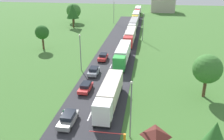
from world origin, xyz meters
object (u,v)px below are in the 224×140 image
car_lead (68,119)px  motorcycle_courier (63,113)px  lamppost_fourth (114,11)px  tree_ash (74,11)px  truck_second (123,54)px  truck_fifth (136,16)px  lamppost_third (143,26)px  truck_third (130,36)px  person_lead (154,136)px  distant_building (163,4)px  truck_fourth (133,24)px  car_third (94,71)px  tree_elm (42,32)px  truck_sixth (138,10)px  truck_lead (110,93)px  lamppost_lead (131,107)px  car_fourth (103,57)px  tree_birch (207,69)px  barrier_gate (118,136)px  lamppost_second (80,51)px  car_second (86,87)px  tree_oak (73,11)px

car_lead → motorcycle_courier: (-1.31, 1.72, -0.33)m
lamppost_fourth → tree_ash: bearing=-177.9°
truck_second → truck_fifth: 50.62m
truck_fifth → lamppost_third: lamppost_third is taller
truck_third → person_lead: size_ratio=7.90×
distant_building → truck_fifth: bearing=-113.6°
truck_fourth → car_third: truck_fourth is taller
person_lead → tree_elm: tree_elm is taller
truck_sixth → car_third: (-5.11, -74.69, -1.23)m
car_third → person_lead: (11.92, -19.64, 0.12)m
truck_lead → car_third: (-5.11, 11.58, -1.26)m
motorcycle_courier → lamppost_lead: size_ratio=0.25×
motorcycle_courier → car_fourth: bearing=86.9°
car_lead → lamppost_fourth: 70.65m
truck_second → tree_birch: tree_birch is taller
barrier_gate → lamppost_second: lamppost_second is taller
tree_elm → tree_ash: 37.25m
barrier_gate → lamppost_second: size_ratio=0.59×
truck_second → car_lead: bearing=-100.6°
truck_third → car_second: size_ratio=3.33×
car_second → lamppost_second: (-3.29, 9.28, 3.58)m
person_lead → lamppost_fourth: lamppost_fourth is taller
truck_lead → truck_sixth: truck_sixth is taller
truck_sixth → tree_oak: size_ratio=1.47×
distant_building → truck_sixth: bearing=-136.0°
car_lead → distant_building: size_ratio=0.39×
truck_sixth → lamppost_second: size_ratio=1.59×
lamppost_third → distant_building: 59.35m
lamppost_lead → tree_elm: lamppost_lead is taller
truck_third → barrier_gate: truck_third is taller
lamppost_third → distant_building: bearing=82.0°
car_fourth → car_third: bearing=-91.8°
truck_third → person_lead: (6.57, -44.59, -1.15)m
truck_lead → lamppost_third: bearing=84.4°
truck_fourth → car_third: (-5.24, -41.48, -1.27)m
car_third → lamppost_lead: size_ratio=0.51×
truck_second → person_lead: size_ratio=7.44×
truck_fourth → car_second: (-5.07, -48.80, -1.32)m
tree_birch → motorcycle_courier: bearing=-156.1°
truck_second → lamppost_second: size_ratio=1.74×
car_lead → tree_birch: size_ratio=0.62×
truck_sixth → car_third: size_ratio=3.10×
truck_fourth → motorcycle_courier: truck_fourth is taller
lamppost_second → tree_elm: bearing=136.5°
car_second → tree_oak: size_ratio=0.51×
truck_fifth → barrier_gate: (2.46, -78.55, -1.41)m
truck_sixth → car_second: (-4.94, -82.02, -1.28)m
lamppost_second → car_second: bearing=-70.5°
lamppost_lead → tree_birch: (11.36, 12.78, 0.57)m
person_lead → truck_fifth: bearing=95.0°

